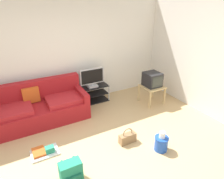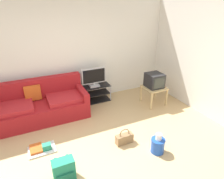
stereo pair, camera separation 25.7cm
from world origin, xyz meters
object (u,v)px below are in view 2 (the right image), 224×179
object	(u,v)px
couch	(41,105)
handbag	(124,138)
flat_tv	(94,77)
backpack	(64,170)
tv_stand	(94,94)
side_table	(154,90)
crt_tv	(154,80)
floor_tray	(42,149)
cleaning_bucket	(158,144)

from	to	relation	value
couch	handbag	size ratio (longest dim) A/B	6.13
flat_tv	backpack	distance (m)	2.68
couch	tv_stand	bearing A→B (deg)	10.08
side_table	handbag	world-z (taller)	side_table
tv_stand	handbag	bearing A→B (deg)	-92.66
tv_stand	flat_tv	xyz separation A→B (m)	(0.00, -0.02, 0.48)
side_table	crt_tv	world-z (taller)	crt_tv
couch	handbag	bearing A→B (deg)	-51.04
tv_stand	floor_tray	bearing A→B (deg)	-137.94
backpack	tv_stand	bearing A→B (deg)	82.51
flat_tv	side_table	size ratio (longest dim) A/B	1.22
side_table	backpack	size ratio (longest dim) A/B	1.46
backpack	handbag	world-z (taller)	backpack
tv_stand	flat_tv	world-z (taller)	flat_tv
cleaning_bucket	crt_tv	bearing A→B (deg)	56.90
side_table	cleaning_bucket	xyz separation A→B (m)	(-1.05, -1.60, -0.24)
tv_stand	backpack	size ratio (longest dim) A/B	2.32
flat_tv	floor_tray	xyz separation A→B (m)	(-1.60, -1.42, -0.67)
backpack	cleaning_bucket	size ratio (longest dim) A/B	0.93
flat_tv	cleaning_bucket	distance (m)	2.46
tv_stand	flat_tv	distance (m)	0.48
couch	flat_tv	distance (m)	1.50
side_table	crt_tv	xyz separation A→B (m)	(0.00, 0.02, 0.26)
couch	cleaning_bucket	size ratio (longest dim) A/B	5.26
floor_tray	couch	bearing A→B (deg)	81.97
backpack	handbag	xyz separation A→B (m)	(1.26, 0.36, -0.07)
couch	backpack	world-z (taller)	couch
flat_tv	crt_tv	distance (m)	1.59
crt_tv	cleaning_bucket	size ratio (longest dim) A/B	1.06
crt_tv	cleaning_bucket	world-z (taller)	crt_tv
handbag	cleaning_bucket	size ratio (longest dim) A/B	0.86
backpack	handbag	distance (m)	1.31
side_table	cleaning_bucket	bearing A→B (deg)	-123.36
tv_stand	cleaning_bucket	size ratio (longest dim) A/B	2.15
tv_stand	crt_tv	world-z (taller)	crt_tv
couch	crt_tv	size ratio (longest dim) A/B	4.97
cleaning_bucket	couch	bearing A→B (deg)	129.81
handbag	cleaning_bucket	distance (m)	0.65
side_table	cleaning_bucket	size ratio (longest dim) A/B	1.36
floor_tray	tv_stand	bearing A→B (deg)	42.06
crt_tv	floor_tray	bearing A→B (deg)	-167.57
couch	floor_tray	xyz separation A→B (m)	(-0.17, -1.19, -0.29)
handbag	flat_tv	bearing A→B (deg)	87.31
backpack	side_table	bearing A→B (deg)	51.42
side_table	backpack	bearing A→B (deg)	-151.79
flat_tv	backpack	world-z (taller)	flat_tv
flat_tv	handbag	bearing A→B (deg)	-92.69
flat_tv	tv_stand	bearing A→B (deg)	90.00
flat_tv	couch	bearing A→B (deg)	-170.79
tv_stand	backpack	distance (m)	2.65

